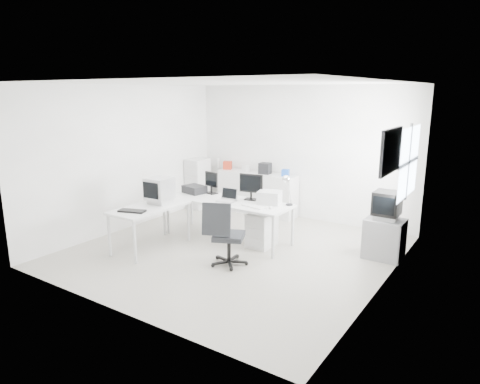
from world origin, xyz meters
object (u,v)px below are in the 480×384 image
Objects in this scene: drawer_pedestal at (262,230)px; crt_monitor at (159,190)px; crt_tv at (387,206)px; main_desk at (228,220)px; sideboard at (257,193)px; inkjet_printer at (194,189)px; lcd_monitor_small at (211,183)px; side_desk at (151,227)px; filing_cabinet at (198,184)px; laptop at (226,195)px; laser_printer at (269,197)px; tv_cabinet at (384,239)px; lcd_monitor_large at (251,187)px; office_chair at (229,233)px.

crt_monitor is (-1.55, -0.90, 0.69)m from drawer_pedestal.
main_desk is at bearing -165.48° from crt_tv.
sideboard reaches higher than drawer_pedestal.
lcd_monitor_small is (0.30, 0.15, 0.13)m from inkjet_printer.
filing_cabinet is (-1.00, 2.53, 0.20)m from side_desk.
laser_printer is (0.70, 0.32, -0.01)m from laptop.
sideboard is (-3.12, 1.12, 0.13)m from tv_cabinet.
lcd_monitor_large reaches higher than filing_cabinet.
laptop is at bearing -38.76° from filing_cabinet.
laptop is (0.60, -0.35, -0.09)m from lcd_monitor_small.
laser_printer is at bearing 16.05° from inkjet_printer.
filing_cabinet reaches higher than drawer_pedestal.
sideboard is (0.38, 2.91, 0.09)m from side_desk.
lcd_monitor_small is 1.07× the size of laser_printer.
crt_tv is (1.95, 1.63, 0.36)m from office_chair.
lcd_monitor_small is 0.63× the size of tv_cabinet.
side_desk is 3.96m from crt_tv.
drawer_pedestal is 1.64× the size of laptop.
main_desk is at bearing -165.48° from tv_cabinet.
sideboard is (-3.12, 1.12, -0.42)m from crt_tv.
inkjet_printer is 1.07× the size of laser_printer.
tv_cabinet is (3.50, 1.79, -0.05)m from side_desk.
filing_cabinet reaches higher than laptop.
side_desk is 1.50m from lcd_monitor_small.
laptop is at bearing -167.01° from drawer_pedestal.
filing_cabinet is (-1.38, -0.38, 0.12)m from sideboard.
crt_monitor is at bearing -145.15° from laptop.
sideboard is (-0.52, 1.91, -0.41)m from laptop.
main_desk is 6.57× the size of laptop.
main_desk is 0.92m from laser_printer.
tv_cabinet is at bearing 21.26° from inkjet_printer.
filing_cabinet is at bearing 136.29° from laptop.
lcd_monitor_small reaches higher than side_desk.
sideboard is 1.59× the size of filing_cabinet.
laptop reaches higher than tv_cabinet.
lcd_monitor_small is 0.22× the size of sideboard.
main_desk is at bearing -153.80° from lcd_monitor_large.
crt_tv reaches higher than laptop.
tv_cabinet reaches higher than drawer_pedestal.
crt_tv is at bearing 27.04° from side_desk.
side_desk is 2.80× the size of crt_tv.
drawer_pedestal is at bearing 8.04° from laptop.
filing_cabinet is at bearing 151.65° from drawer_pedestal.
main_desk is 1.30× the size of sideboard.
office_chair reaches higher than drawer_pedestal.
filing_cabinet is at bearing 150.20° from lcd_monitor_small.
main_desk is 3.65× the size of tv_cabinet.
drawer_pedestal is 1.43m from lcd_monitor_small.
laser_printer is at bearing -166.22° from crt_tv.
crt_monitor is 0.47× the size of office_chair.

